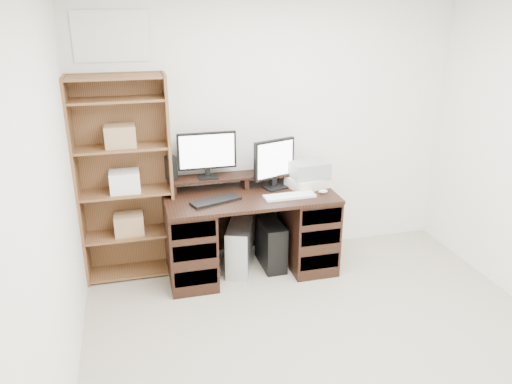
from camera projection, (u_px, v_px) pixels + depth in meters
name	position (u px, v px, depth m)	size (l,w,h in m)	color
room	(369.00, 209.00, 2.80)	(3.54, 4.04, 2.54)	#ACA18A
desk	(250.00, 231.00, 4.52)	(1.50, 0.70, 0.75)	black
riser_shelf	(245.00, 177.00, 4.55)	(1.40, 0.22, 0.12)	black
monitor_wide	(207.00, 153.00, 4.37)	(0.52, 0.13, 0.41)	black
monitor_small	(274.00, 162.00, 4.47)	(0.40, 0.20, 0.45)	black
speaker	(171.00, 168.00, 4.36)	(0.09, 0.09, 0.21)	black
keyboard_black	(216.00, 201.00, 4.22)	(0.43, 0.14, 0.02)	black
keyboard_white	(290.00, 196.00, 4.32)	(0.45, 0.14, 0.02)	white
mouse	(323.00, 191.00, 4.42)	(0.08, 0.06, 0.03)	silver
printer	(309.00, 182.00, 4.57)	(0.36, 0.27, 0.09)	beige
basket	(309.00, 169.00, 4.53)	(0.34, 0.24, 0.15)	gray
tower_silver	(239.00, 248.00, 4.58)	(0.20, 0.45, 0.45)	silver
tower_black	(271.00, 244.00, 4.66)	(0.20, 0.45, 0.44)	black
bookshelf	(125.00, 178.00, 4.28)	(0.80, 0.30, 1.80)	brown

